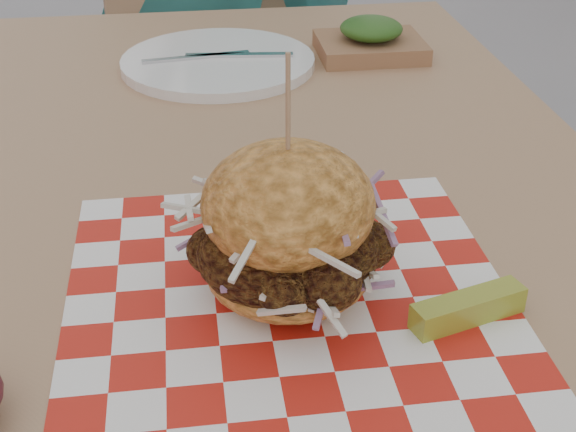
# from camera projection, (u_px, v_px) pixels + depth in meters

# --- Properties ---
(patio_table) EXTENTS (0.80, 1.20, 0.75)m
(patio_table) POSITION_uv_depth(u_px,v_px,m) (240.00, 234.00, 0.89)
(patio_table) COLOR tan
(patio_table) RESTS_ON ground
(patio_chair) EXTENTS (0.49, 0.50, 0.95)m
(patio_chair) POSITION_uv_depth(u_px,v_px,m) (197.00, 56.00, 1.75)
(patio_chair) COLOR tan
(patio_chair) RESTS_ON ground
(paper_liner) EXTENTS (0.36, 0.36, 0.00)m
(paper_liner) POSITION_uv_depth(u_px,v_px,m) (288.00, 293.00, 0.66)
(paper_liner) COLOR red
(paper_liner) RESTS_ON patio_table
(sandwich) EXTENTS (0.18, 0.18, 0.20)m
(sandwich) POSITION_uv_depth(u_px,v_px,m) (288.00, 234.00, 0.63)
(sandwich) COLOR #E69741
(sandwich) RESTS_ON paper_liner
(pickle_spear) EXTENTS (0.10, 0.05, 0.02)m
(pickle_spear) POSITION_uv_depth(u_px,v_px,m) (468.00, 308.00, 0.62)
(pickle_spear) COLOR #A7AA31
(pickle_spear) RESTS_ON paper_liner
(place_setting) EXTENTS (0.27, 0.27, 0.02)m
(place_setting) POSITION_uv_depth(u_px,v_px,m) (218.00, 62.00, 1.12)
(place_setting) COLOR white
(place_setting) RESTS_ON patio_table
(kraft_tray) EXTENTS (0.15, 0.12, 0.06)m
(kraft_tray) POSITION_uv_depth(u_px,v_px,m) (371.00, 40.00, 1.15)
(kraft_tray) COLOR #8E6140
(kraft_tray) RESTS_ON patio_table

